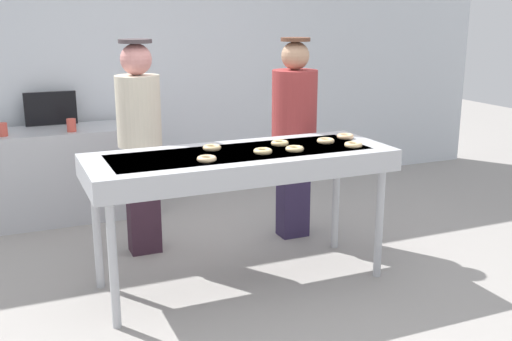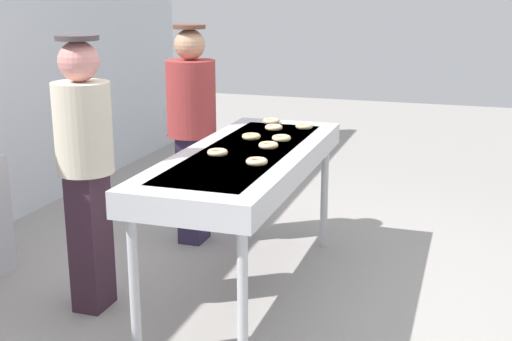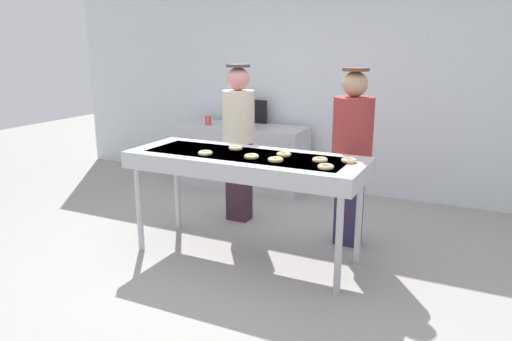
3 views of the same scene
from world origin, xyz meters
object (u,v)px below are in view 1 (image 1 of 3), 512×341
Objects in this scene: plain_donut_3 at (295,149)px; plain_donut_7 at (345,136)px; plain_donut_4 at (326,141)px; plain_donut_5 at (280,143)px; plain_donut_6 at (207,159)px; paper_cup_0 at (3,130)px; paper_cup_1 at (71,125)px; menu_display at (51,108)px; plain_donut_0 at (263,151)px; fryer_conveyor at (241,163)px; worker_assistant at (140,134)px; plain_donut_2 at (353,145)px; worker_baker at (294,124)px; plain_donut_1 at (212,148)px; prep_counter at (58,174)px.

plain_donut_7 is (0.54, 0.24, 0.00)m from plain_donut_3.
plain_donut_5 is (-0.34, 0.06, 0.00)m from plain_donut_4.
plain_donut_3 is 0.64m from plain_donut_6.
plain_donut_4 and plain_donut_7 have the same top height.
plain_donut_7 reaches higher than paper_cup_0.
plain_donut_6 is (-0.97, -0.19, 0.00)m from plain_donut_4.
plain_donut_6 is 2.05m from paper_cup_1.
menu_display reaches higher than plain_donut_3.
plain_donut_0 is 1.11× the size of paper_cup_1.
worker_assistant is (-0.50, 0.84, 0.09)m from fryer_conveyor.
plain_donut_6 reaches higher than fryer_conveyor.
fryer_conveyor is at bearing -173.38° from plain_donut_7.
plain_donut_6 is (-0.30, -0.17, 0.10)m from fryer_conveyor.
plain_donut_6 is (-1.08, 0.01, 0.00)m from plain_donut_2.
worker_assistant is (-1.26, 0.14, -0.01)m from worker_baker.
plain_donut_7 is at bearing -43.27° from paper_cup_1.
plain_donut_2 is at bearing -0.44° from plain_donut_6.
worker_baker is 2.34m from menu_display.
plain_donut_6 is 1.11× the size of paper_cup_0.
worker_baker is 1.27m from worker_assistant.
worker_assistant is at bearing 152.24° from plain_donut_7.
plain_donut_6 is 1.36m from worker_baker.
worker_baker is 2.49m from paper_cup_0.
plain_donut_1 is 0.79m from worker_assistant.
plain_donut_4 is 2.77m from menu_display.
plain_donut_1 is at bearing 174.01° from plain_donut_5.
plain_donut_2 is 1.00× the size of plain_donut_3.
worker_assistant is 3.58× the size of menu_display.
menu_display is (-1.15, 2.32, 0.03)m from plain_donut_0.
plain_donut_0 is at bearing -60.83° from prep_counter.
plain_donut_2 is at bearing 149.80° from worker_assistant.
plain_donut_7 is at bearing 104.28° from worker_baker.
plain_donut_4 is at bearing 153.20° from worker_assistant.
plain_donut_2 is 0.07× the size of prep_counter.
menu_display reaches higher than plain_donut_1.
plain_donut_7 reaches higher than paper_cup_1.
plain_donut_4 is 0.07× the size of prep_counter.
plain_donut_3 is at bearing 3.27° from plain_donut_6.
plain_donut_2 reaches higher than paper_cup_1.
worker_baker is 1.99m from paper_cup_1.
plain_donut_0 and plain_donut_1 have the same top height.
plain_donut_1 is at bearing -65.94° from paper_cup_1.
plain_donut_6 is (-0.14, -0.30, 0.00)m from plain_donut_1.
fryer_conveyor is 1.25× the size of worker_assistant.
plain_donut_2 is 3.01m from paper_cup_0.
worker_assistant is 0.98× the size of prep_counter.
plain_donut_1 is 1.00× the size of plain_donut_7.
plain_donut_6 reaches higher than paper_cup_0.
menu_display is (-1.37, 2.13, 0.03)m from plain_donut_5.
paper_cup_1 is (-1.24, 1.72, -0.07)m from plain_donut_5.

